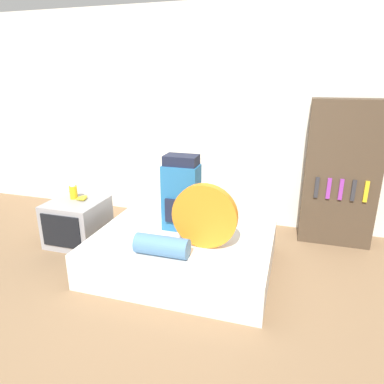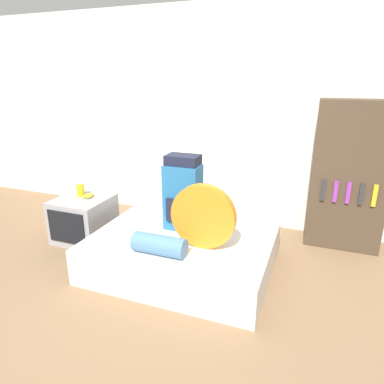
% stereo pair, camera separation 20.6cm
% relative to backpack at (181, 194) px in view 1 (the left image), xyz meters
% --- Properties ---
extents(ground_plane, '(16.00, 16.00, 0.00)m').
position_rel_backpack_xyz_m(ground_plane, '(-0.04, -0.95, -0.70)').
color(ground_plane, '#846647').
extents(wall_back, '(8.00, 0.05, 2.60)m').
position_rel_backpack_xyz_m(wall_back, '(-0.04, 1.16, 0.60)').
color(wall_back, silver).
rests_on(wall_back, ground_plane).
extents(bed, '(1.67, 1.31, 0.34)m').
position_rel_backpack_xyz_m(bed, '(0.07, -0.17, -0.53)').
color(bed, silver).
rests_on(bed, ground_plane).
extents(backpack, '(0.34, 0.26, 0.74)m').
position_rel_backpack_xyz_m(backpack, '(0.00, 0.00, 0.00)').
color(backpack, '#23669E').
rests_on(backpack, bed).
extents(tent_bag, '(0.58, 0.08, 0.58)m').
position_rel_backpack_xyz_m(tent_bag, '(0.32, -0.31, -0.07)').
color(tent_bag, orange).
rests_on(tent_bag, bed).
extents(sleeping_roll, '(0.47, 0.18, 0.18)m').
position_rel_backpack_xyz_m(sleeping_roll, '(0.02, -0.57, -0.27)').
color(sleeping_roll, teal).
rests_on(sleeping_roll, bed).
extents(television, '(0.57, 0.59, 0.49)m').
position_rel_backpack_xyz_m(television, '(-1.23, 0.02, -0.46)').
color(television, '#939399').
rests_on(television, ground_plane).
extents(canister, '(0.08, 0.08, 0.16)m').
position_rel_backpack_xyz_m(canister, '(-1.30, 0.09, -0.13)').
color(canister, gold).
rests_on(canister, television).
extents(banana_bunch, '(0.12, 0.15, 0.04)m').
position_rel_backpack_xyz_m(banana_bunch, '(-1.18, 0.09, -0.19)').
color(banana_bunch, yellow).
rests_on(banana_bunch, television).
extents(bookshelf, '(0.75, 0.35, 1.58)m').
position_rel_backpack_xyz_m(bookshelf, '(1.52, 0.91, 0.08)').
color(bookshelf, '#473828').
rests_on(bookshelf, ground_plane).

